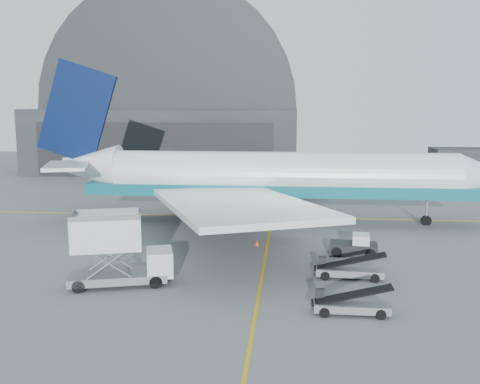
# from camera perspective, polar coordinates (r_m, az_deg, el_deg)

# --- Properties ---
(ground) EXTENTS (200.00, 200.00, 0.00)m
(ground) POSITION_cam_1_polar(r_m,az_deg,el_deg) (42.61, 2.47, -8.31)
(ground) COLOR #565659
(ground) RESTS_ON ground
(taxi_lines) EXTENTS (80.00, 42.12, 0.02)m
(taxi_lines) POSITION_cam_1_polar(r_m,az_deg,el_deg) (54.80, 3.17, -4.28)
(taxi_lines) COLOR #CD9213
(taxi_lines) RESTS_ON ground
(hangar) EXTENTS (50.00, 28.30, 28.00)m
(hangar) POSITION_cam_1_polar(r_m,az_deg,el_deg) (108.25, -7.45, 7.50)
(hangar) COLOR black
(hangar) RESTS_ON ground
(distant_bldg_a) EXTENTS (14.00, 8.00, 4.00)m
(distant_bldg_a) POSITION_cam_1_polar(r_m,az_deg,el_deg) (118.86, 23.04, 2.38)
(distant_bldg_a) COLOR black
(distant_bldg_a) RESTS_ON ground
(airliner) EXTENTS (51.38, 49.82, 18.03)m
(airliner) POSITION_cam_1_polar(r_m,az_deg,el_deg) (58.68, 2.64, 1.64)
(airliner) COLOR white
(airliner) RESTS_ON ground
(catering_truck) EXTENTS (7.81, 4.60, 5.06)m
(catering_truck) POSITION_cam_1_polar(r_m,az_deg,el_deg) (39.48, -13.05, -6.11)
(catering_truck) COLOR slate
(catering_truck) RESTS_ON ground
(pushback_tug) EXTENTS (4.26, 2.77, 1.87)m
(pushback_tug) POSITION_cam_1_polar(r_m,az_deg,el_deg) (47.62, 12.16, -5.73)
(pushback_tug) COLOR black
(pushback_tug) RESTS_ON ground
(belt_loader_a) EXTENTS (5.33, 2.09, 2.02)m
(belt_loader_a) POSITION_cam_1_polar(r_m,az_deg,el_deg) (41.36, 11.51, -8.15)
(belt_loader_a) COLOR slate
(belt_loader_a) RESTS_ON ground
(belt_loader_b) EXTENTS (4.98, 1.77, 1.90)m
(belt_loader_b) POSITION_cam_1_polar(r_m,az_deg,el_deg) (34.71, 11.69, -11.68)
(belt_loader_b) COLOR slate
(belt_loader_b) RESTS_ON ground
(traffic_cone) EXTENTS (0.34, 0.34, 0.49)m
(traffic_cone) POSITION_cam_1_polar(r_m,az_deg,el_deg) (49.62, 1.84, -5.46)
(traffic_cone) COLOR #FA4E07
(traffic_cone) RESTS_ON ground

